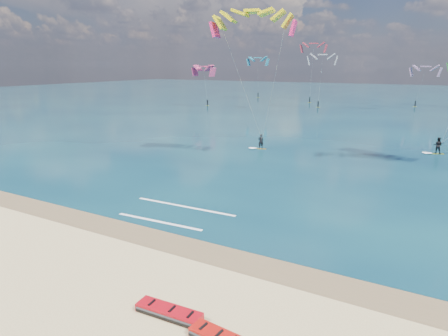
# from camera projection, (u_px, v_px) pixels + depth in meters

# --- Properties ---
(ground) EXTENTS (320.00, 320.00, 0.00)m
(ground) POSITION_uv_depth(u_px,v_px,m) (322.00, 138.00, 54.72)
(ground) COLOR tan
(ground) RESTS_ON ground
(wet_sand_strip) EXTENTS (320.00, 2.40, 0.01)m
(wet_sand_strip) POSITION_uv_depth(u_px,v_px,m) (144.00, 235.00, 23.49)
(wet_sand_strip) COLOR brown
(wet_sand_strip) RESTS_ON ground
(sea) EXTENTS (320.00, 200.00, 0.04)m
(sea) POSITION_uv_depth(u_px,v_px,m) (388.00, 101.00, 108.73)
(sea) COLOR #0B283C
(sea) RESTS_ON ground
(packed_kite_left) EXTENTS (3.06, 1.23, 0.39)m
(packed_kite_left) POSITION_uv_depth(u_px,v_px,m) (169.00, 316.00, 15.98)
(packed_kite_left) COLOR #B70915
(packed_kite_left) RESTS_ON ground
(kitesurfer_main) EXTENTS (9.05, 9.14, 16.16)m
(kitesurfer_main) POSITION_uv_depth(u_px,v_px,m) (257.00, 79.00, 41.63)
(kitesurfer_main) COLOR gold
(kitesurfer_main) RESTS_ON sea
(shoreline_foam) EXTENTS (7.96, 3.65, 0.01)m
(shoreline_foam) POSITION_uv_depth(u_px,v_px,m) (174.00, 213.00, 26.91)
(shoreline_foam) COLOR white
(shoreline_foam) RESTS_ON ground
(distant_kites) EXTENTS (70.94, 31.89, 14.61)m
(distant_kites) POSITION_uv_depth(u_px,v_px,m) (344.00, 83.00, 91.76)
(distant_kites) COLOR teal
(distant_kites) RESTS_ON ground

